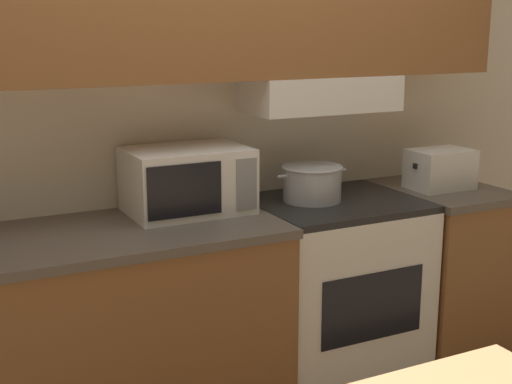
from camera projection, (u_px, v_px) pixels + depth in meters
name	position (u px, v px, depth m)	size (l,w,h in m)	color
ground_plane	(193.00, 380.00, 3.43)	(16.00, 16.00, 0.00)	brown
wall_back	(196.00, 60.00, 3.03)	(5.26, 0.38, 2.55)	silver
lower_counter_main	(76.00, 345.00, 2.78)	(1.65, 0.66, 0.90)	brown
lower_counter_right_stub	(437.00, 274.00, 3.57)	(0.49, 0.66, 0.90)	brown
stove_range	(333.00, 294.00, 3.31)	(0.73, 0.63, 0.90)	white
cooking_pot	(312.00, 182.00, 3.19)	(0.35, 0.27, 0.16)	#B7BABF
microwave	(187.00, 180.00, 2.99)	(0.50, 0.37, 0.27)	white
toaster	(440.00, 169.00, 3.42)	(0.31, 0.21, 0.19)	white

